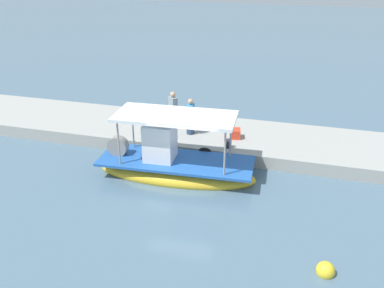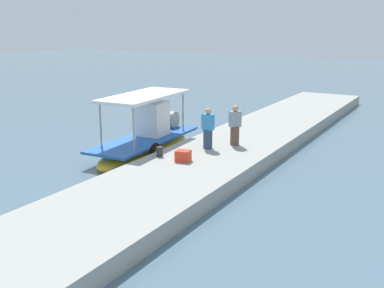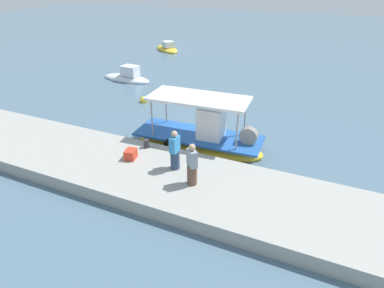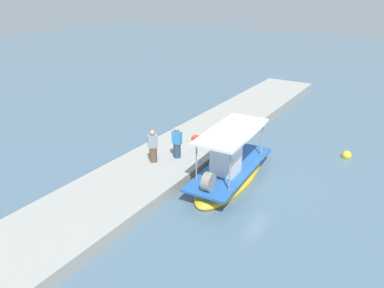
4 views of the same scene
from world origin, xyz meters
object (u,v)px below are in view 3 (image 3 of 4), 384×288
fisherman_near_bollard (175,152)px  mooring_bollard (146,144)px  marker_buoy (144,100)px  moored_boat_mid (127,78)px  fisherman_by_crate (192,166)px  cargo_crate (131,154)px  moored_boat_near (167,49)px  main_fishing_boat (200,139)px

fisherman_near_bollard → mooring_bollard: (-1.92, 1.00, -0.55)m
marker_buoy → moored_boat_mid: bearing=136.1°
fisherman_by_crate → marker_buoy: size_ratio=3.19×
mooring_bollard → cargo_crate: 1.08m
fisherman_near_bollard → marker_buoy: bearing=129.6°
cargo_crate → moored_boat_near: (-9.70, 21.40, -0.60)m
moored_boat_near → moored_boat_mid: bearing=-78.2°
main_fishing_boat → mooring_bollard: bearing=-133.6°
fisherman_by_crate → marker_buoy: fisherman_by_crate is taller
fisherman_by_crate → mooring_bollard: bearing=150.2°
fisherman_by_crate → marker_buoy: (-6.83, 7.70, -1.20)m
main_fishing_boat → mooring_bollard: main_fishing_boat is taller
fisherman_near_bollard → mooring_bollard: size_ratio=4.40×
mooring_bollard → cargo_crate: bearing=-94.9°
moored_boat_mid → marker_buoy: bearing=-43.9°
fisherman_by_crate → moored_boat_near: (-12.75, 22.02, -1.14)m
mooring_bollard → cargo_crate: size_ratio=0.72×
fisherman_near_bollard → cargo_crate: 2.09m
marker_buoy → moored_boat_mid: moored_boat_mid is taller
main_fishing_boat → moored_boat_mid: size_ratio=1.52×
fisherman_near_bollard → fisherman_by_crate: 1.24m
fisherman_near_bollard → moored_boat_near: (-11.72, 21.33, -1.13)m
fisherman_near_bollard → fisherman_by_crate: size_ratio=0.99×
main_fishing_boat → moored_boat_near: (-11.58, 18.45, -0.31)m
main_fishing_boat → cargo_crate: main_fishing_boat is taller
fisherman_by_crate → moored_boat_mid: size_ratio=0.40×
fisherman_by_crate → mooring_bollard: size_ratio=4.44×
moored_boat_near → mooring_bollard: bearing=-64.3°
main_fishing_boat → fisherman_near_bollard: bearing=-87.2°
fisherman_by_crate → marker_buoy: 10.37m
fisherman_near_bollard → mooring_bollard: bearing=152.5°
mooring_bollard → moored_boat_near: moored_boat_near is taller
moored_boat_near → moored_boat_mid: 11.01m
fisherman_near_bollard → moored_boat_mid: bearing=131.9°
cargo_crate → marker_buoy: bearing=118.1°
cargo_crate → moored_boat_near: 23.51m
fisherman_by_crate → mooring_bollard: fisherman_by_crate is taller
fisherman_near_bollard → fisherman_by_crate: fisherman_by_crate is taller
mooring_bollard → moored_boat_mid: moored_boat_mid is taller
main_fishing_boat → marker_buoy: main_fishing_boat is taller
mooring_bollard → marker_buoy: mooring_bollard is taller
fisherman_near_bollard → marker_buoy: fisherman_near_bollard is taller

